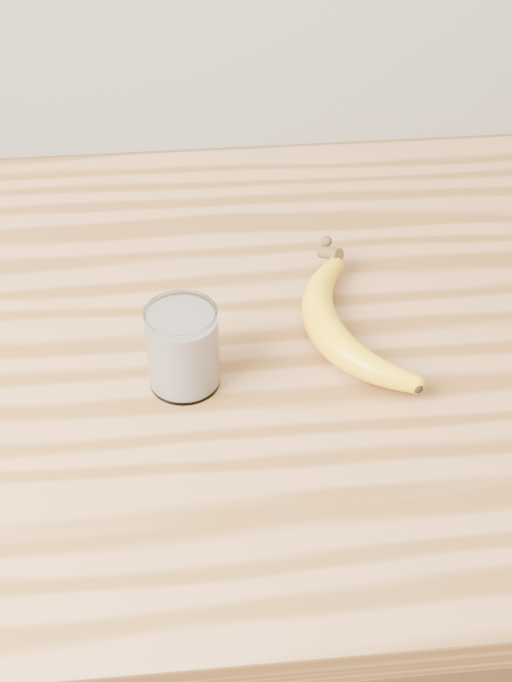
{
  "coord_description": "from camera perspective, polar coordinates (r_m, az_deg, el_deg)",
  "views": [
    {
      "loc": [
        -0.16,
        -0.79,
        1.58
      ],
      "look_at": [
        -0.09,
        -0.05,
        0.93
      ],
      "focal_mm": 50.0,
      "sensor_mm": 36.0,
      "label": 1
    }
  ],
  "objects": [
    {
      "name": "banana",
      "position": [
        1.02,
        4.15,
        0.62
      ],
      "size": [
        0.19,
        0.33,
        0.04
      ],
      "primitive_type": null,
      "rotation": [
        0.0,
        0.0,
        0.23
      ],
      "color": "gold",
      "rests_on": "table"
    },
    {
      "name": "smoothie_glass",
      "position": [
        0.96,
        -4.41,
        -0.44
      ],
      "size": [
        0.07,
        0.07,
        0.09
      ],
      "color": "white",
      "rests_on": "table"
    },
    {
      "name": "table",
      "position": [
        1.14,
        4.22,
        -4.13
      ],
      "size": [
        1.2,
        0.8,
        0.9
      ],
      "color": "#97663B",
      "rests_on": "ground"
    }
  ]
}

